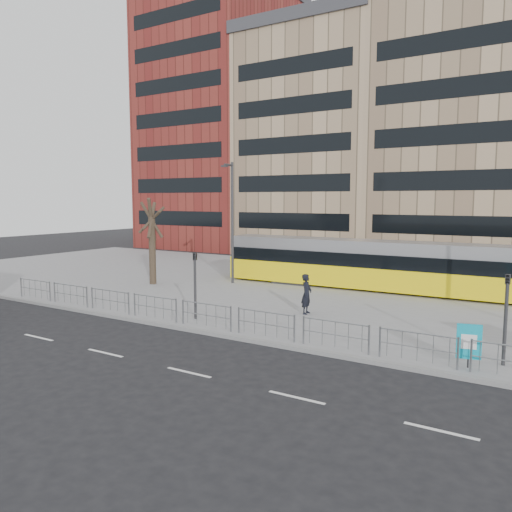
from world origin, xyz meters
The scene contains 13 objects.
ground centered at (0.00, 0.00, 0.00)m, with size 120.00×120.00×0.00m, color black.
plaza centered at (0.00, 12.00, 0.07)m, with size 64.00×24.00×0.15m, color gray.
kerb centered at (0.00, 0.05, 0.07)m, with size 64.00×0.25×0.17m, color gray.
building_row centered at (1.55, 34.27, 12.91)m, with size 70.40×18.40×31.20m.
pedestrian_barrier centered at (2.00, 0.50, 0.98)m, with size 32.07×0.07×1.10m.
road_markings centered at (1.00, -4.00, 0.01)m, with size 62.00×0.12×0.01m, color white.
tram centered at (5.58, 13.38, 1.67)m, with size 25.80×3.09×3.03m.
ad_panel centered at (9.86, 0.92, 1.01)m, with size 0.77×0.26×1.47m.
pedestrian centered at (1.85, 5.18, 1.13)m, with size 0.71×0.47×1.95m, color black.
traffic_light_west centered at (-2.11, 1.52, 2.12)m, with size 0.18×0.21×3.10m.
traffic_light_east centered at (10.83, 1.82, 2.12)m, with size 0.18×0.21×3.10m.
lamp_post_west centered at (-6.30, 10.68, 4.50)m, with size 0.45×1.04×7.96m.
bare_tree centered at (-10.56, 7.65, 5.88)m, with size 4.50×4.50×7.79m.
Camera 1 is at (12.28, -16.42, 5.72)m, focal length 35.00 mm.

